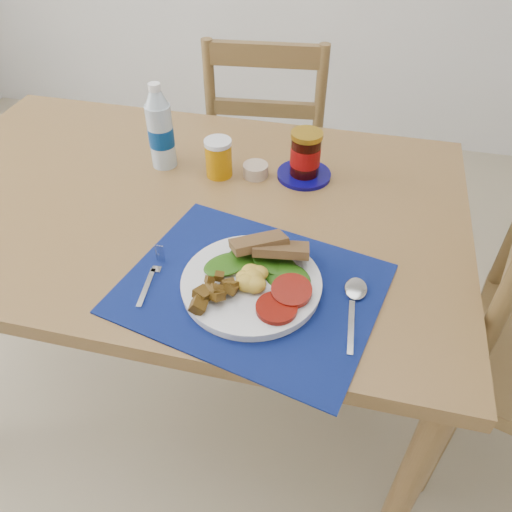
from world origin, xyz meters
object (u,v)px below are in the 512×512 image
at_px(breakfast_plate, 248,281).
at_px(juice_glass, 219,159).
at_px(water_bottle, 161,131).
at_px(jam_on_saucer, 305,158).
at_px(chair_far, 267,131).

bearing_deg(breakfast_plate, juice_glass, 91.80).
relative_size(breakfast_plate, water_bottle, 1.22).
relative_size(breakfast_plate, juice_glass, 2.92).
distance_m(breakfast_plate, jam_on_saucer, 0.44).
height_order(chair_far, jam_on_saucer, chair_far).
xyz_separation_m(breakfast_plate, jam_on_saucer, (0.04, 0.43, 0.03)).
bearing_deg(chair_far, water_bottle, 67.34).
bearing_deg(juice_glass, jam_on_saucer, 11.27).
distance_m(water_bottle, juice_glass, 0.17).
bearing_deg(jam_on_saucer, juice_glass, -168.73).
distance_m(chair_far, juice_glass, 0.61).
relative_size(chair_far, jam_on_saucer, 8.08).
bearing_deg(juice_glass, breakfast_plate, -65.74).
xyz_separation_m(chair_far, jam_on_saucer, (0.21, -0.53, 0.23)).
distance_m(juice_glass, jam_on_saucer, 0.22).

